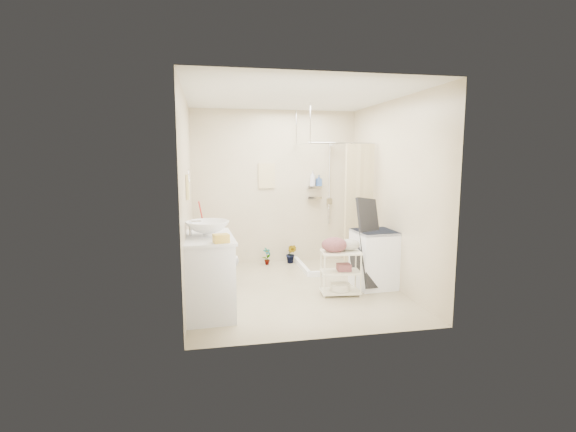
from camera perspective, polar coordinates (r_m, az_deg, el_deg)
name	(u,v)px	position (r m, az deg, el deg)	size (l,w,h in m)	color
floor	(294,289)	(5.85, 0.86, -10.00)	(3.20, 3.20, 0.00)	tan
ceiling	(295,96)	(5.62, 0.91, 16.10)	(2.80, 3.20, 0.04)	silver
wall_back	(275,187)	(7.16, -1.77, 3.93)	(2.80, 0.04, 2.60)	beige
wall_front	(329,211)	(4.05, 5.56, 0.72)	(2.80, 0.04, 2.60)	beige
wall_left	(187,198)	(5.47, -13.62, 2.44)	(0.04, 3.20, 2.60)	beige
wall_right	(392,194)	(6.03, 14.02, 2.93)	(0.04, 3.20, 2.60)	beige
vanity	(208,274)	(5.01, -10.84, -7.83)	(0.58, 1.04, 0.91)	silver
sink	(208,228)	(4.90, -10.93, -1.68)	(0.50, 0.50, 0.17)	silver
counter_basket	(221,238)	(4.50, -9.13, -3.04)	(0.16, 0.13, 0.09)	gold
floor_basket	(217,315)	(4.84, -9.68, -13.21)	(0.26, 0.20, 0.14)	gold
toilet	(217,261)	(6.15, -9.74, -6.05)	(0.37, 0.64, 0.66)	silver
mop	(203,234)	(7.01, -11.51, -2.48)	(0.11, 0.11, 1.10)	red
potted_plant_a	(267,256)	(7.10, -2.90, -5.52)	(0.16, 0.11, 0.30)	brown
potted_plant_b	(291,254)	(7.20, 0.45, -5.19)	(0.18, 0.15, 0.33)	maroon
hanging_towel	(267,176)	(7.10, -2.95, 5.51)	(0.28, 0.03, 0.42)	beige
towel_ring	(188,185)	(5.26, -13.56, 4.09)	(0.04, 0.22, 0.34)	#E8D585
tp_holder	(192,241)	(5.61, -12.99, -3.40)	(0.08, 0.12, 0.14)	silver
shower	(332,204)	(6.84, 6.04, 1.60)	(1.10, 1.10, 2.10)	white
shampoo_bottle_a	(312,178)	(7.20, 3.37, 5.15)	(0.10, 0.10, 0.26)	silver
shampoo_bottle_b	(319,180)	(7.25, 4.24, 4.87)	(0.09, 0.09, 0.19)	#345492
washing_machine	(375,259)	(6.01, 11.77, -5.73)	(0.55, 0.57, 0.80)	white
laundry_rack	(341,269)	(5.59, 7.20, -7.15)	(0.51, 0.30, 0.71)	silver
ironing_board	(371,242)	(5.85, 11.24, -3.57)	(0.37, 0.11, 1.30)	black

